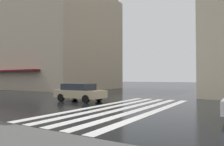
# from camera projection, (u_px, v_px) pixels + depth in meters

# --- Properties ---
(ground_plane) EXTENTS (220.00, 220.00, 0.00)m
(ground_plane) POSITION_uv_depth(u_px,v_px,m) (110.00, 121.00, 9.29)
(ground_plane) COLOR black
(zebra_crossing) EXTENTS (13.00, 4.50, 0.01)m
(zebra_crossing) POSITION_uv_depth(u_px,v_px,m) (127.00, 108.00, 13.38)
(zebra_crossing) COLOR silver
(zebra_crossing) RESTS_ON ground_plane
(haussmann_block_mid) EXTENTS (17.24, 28.14, 19.90)m
(haussmann_block_mid) POSITION_uv_depth(u_px,v_px,m) (39.00, 38.00, 42.18)
(haussmann_block_mid) COLOR tan
(haussmann_block_mid) RESTS_ON ground_plane
(car_champagne) EXTENTS (1.85, 4.10, 1.41)m
(car_champagne) POSITION_uv_depth(u_px,v_px,m) (80.00, 92.00, 17.29)
(car_champagne) COLOR tan
(car_champagne) RESTS_ON ground_plane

